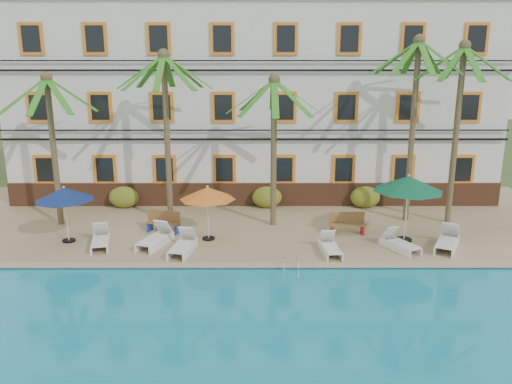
{
  "coord_description": "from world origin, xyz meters",
  "views": [
    {
      "loc": [
        0.06,
        -17.6,
        7.33
      ],
      "look_at": [
        0.09,
        3.0,
        2.0
      ],
      "focal_mm": 35.0,
      "sensor_mm": 36.0,
      "label": 1
    }
  ],
  "objects_px": {
    "umbrella_blue": "(64,194)",
    "pool_ladder": "(290,267)",
    "umbrella_red": "(208,194)",
    "palm_c": "(274,129)",
    "palm_a": "(51,127)",
    "palm_e": "(458,109)",
    "lounger_f": "(447,241)",
    "palm_d": "(414,105)",
    "lounger_b": "(155,238)",
    "lounger_a": "(100,240)",
    "lounger_e": "(399,243)",
    "lounger_d": "(330,247)",
    "lounger_c": "(183,245)",
    "palm_b": "(166,114)",
    "bench_left": "(164,221)",
    "umbrella_green": "(408,184)",
    "bench_right": "(347,223)"
  },
  "relations": [
    {
      "from": "umbrella_green",
      "to": "lounger_d",
      "type": "xyz_separation_m",
      "value": [
        -3.25,
        -1.41,
        -2.13
      ]
    },
    {
      "from": "palm_e",
      "to": "palm_d",
      "type": "bearing_deg",
      "value": 168.18
    },
    {
      "from": "palm_c",
      "to": "lounger_c",
      "type": "distance_m",
      "value": 6.4
    },
    {
      "from": "bench_left",
      "to": "bench_right",
      "type": "distance_m",
      "value": 7.87
    },
    {
      "from": "umbrella_red",
      "to": "bench_right",
      "type": "distance_m",
      "value": 6.09
    },
    {
      "from": "lounger_a",
      "to": "lounger_d",
      "type": "relative_size",
      "value": 1.11
    },
    {
      "from": "umbrella_blue",
      "to": "lounger_e",
      "type": "relative_size",
      "value": 1.27
    },
    {
      "from": "umbrella_red",
      "to": "pool_ladder",
      "type": "relative_size",
      "value": 3.09
    },
    {
      "from": "palm_e",
      "to": "lounger_d",
      "type": "height_order",
      "value": "palm_e"
    },
    {
      "from": "palm_c",
      "to": "palm_a",
      "type": "bearing_deg",
      "value": 179.18
    },
    {
      "from": "umbrella_green",
      "to": "palm_d",
      "type": "bearing_deg",
      "value": 72.56
    },
    {
      "from": "lounger_d",
      "to": "lounger_e",
      "type": "bearing_deg",
      "value": 8.23
    },
    {
      "from": "umbrella_red",
      "to": "lounger_d",
      "type": "relative_size",
      "value": 1.31
    },
    {
      "from": "palm_e",
      "to": "palm_a",
      "type": "bearing_deg",
      "value": -179.42
    },
    {
      "from": "lounger_c",
      "to": "palm_e",
      "type": "bearing_deg",
      "value": 17.79
    },
    {
      "from": "bench_left",
      "to": "bench_right",
      "type": "height_order",
      "value": "same"
    },
    {
      "from": "pool_ladder",
      "to": "palm_a",
      "type": "bearing_deg",
      "value": 153.6
    },
    {
      "from": "palm_c",
      "to": "lounger_f",
      "type": "bearing_deg",
      "value": -24.14
    },
    {
      "from": "umbrella_red",
      "to": "lounger_e",
      "type": "xyz_separation_m",
      "value": [
        7.58,
        -1.19,
        -1.69
      ]
    },
    {
      "from": "umbrella_green",
      "to": "bench_right",
      "type": "bearing_deg",
      "value": 157.81
    },
    {
      "from": "bench_right",
      "to": "pool_ladder",
      "type": "relative_size",
      "value": 2.03
    },
    {
      "from": "umbrella_blue",
      "to": "umbrella_red",
      "type": "distance_m",
      "value": 5.71
    },
    {
      "from": "palm_e",
      "to": "pool_ladder",
      "type": "xyz_separation_m",
      "value": [
        -7.55,
        -5.19,
        -5.15
      ]
    },
    {
      "from": "umbrella_blue",
      "to": "pool_ladder",
      "type": "distance_m",
      "value": 9.51
    },
    {
      "from": "palm_d",
      "to": "pool_ladder",
      "type": "distance_m",
      "value": 9.59
    },
    {
      "from": "palm_c",
      "to": "umbrella_blue",
      "type": "xyz_separation_m",
      "value": [
        -8.45,
        -2.19,
        -2.34
      ]
    },
    {
      "from": "umbrella_blue",
      "to": "bench_left",
      "type": "xyz_separation_m",
      "value": [
        3.7,
        1.2,
        -1.53
      ]
    },
    {
      "from": "lounger_a",
      "to": "palm_a",
      "type": "bearing_deg",
      "value": 132.69
    },
    {
      "from": "palm_e",
      "to": "lounger_f",
      "type": "bearing_deg",
      "value": -110.71
    },
    {
      "from": "lounger_a",
      "to": "bench_left",
      "type": "distance_m",
      "value": 2.85
    },
    {
      "from": "palm_d",
      "to": "umbrella_red",
      "type": "bearing_deg",
      "value": -163.63
    },
    {
      "from": "umbrella_red",
      "to": "palm_d",
      "type": "bearing_deg",
      "value": 16.37
    },
    {
      "from": "lounger_a",
      "to": "lounger_f",
      "type": "relative_size",
      "value": 0.93
    },
    {
      "from": "palm_b",
      "to": "bench_right",
      "type": "bearing_deg",
      "value": -11.31
    },
    {
      "from": "lounger_e",
      "to": "palm_e",
      "type": "bearing_deg",
      "value": 47.31
    },
    {
      "from": "palm_d",
      "to": "pool_ladder",
      "type": "bearing_deg",
      "value": -135.9
    },
    {
      "from": "lounger_c",
      "to": "bench_right",
      "type": "relative_size",
      "value": 1.31
    },
    {
      "from": "lounger_a",
      "to": "lounger_e",
      "type": "xyz_separation_m",
      "value": [
        11.8,
        -0.37,
        -0.01
      ]
    },
    {
      "from": "palm_b",
      "to": "lounger_b",
      "type": "relative_size",
      "value": 3.73
    },
    {
      "from": "palm_a",
      "to": "bench_left",
      "type": "height_order",
      "value": "palm_a"
    },
    {
      "from": "palm_a",
      "to": "lounger_a",
      "type": "height_order",
      "value": "palm_a"
    },
    {
      "from": "umbrella_blue",
      "to": "lounger_b",
      "type": "relative_size",
      "value": 1.14
    },
    {
      "from": "lounger_d",
      "to": "lounger_f",
      "type": "height_order",
      "value": "lounger_f"
    },
    {
      "from": "pool_ladder",
      "to": "umbrella_blue",
      "type": "bearing_deg",
      "value": 163.24
    },
    {
      "from": "palm_b",
      "to": "lounger_d",
      "type": "distance_m",
      "value": 9.07
    },
    {
      "from": "palm_d",
      "to": "umbrella_blue",
      "type": "relative_size",
      "value": 3.54
    },
    {
      "from": "umbrella_red",
      "to": "lounger_f",
      "type": "xyz_separation_m",
      "value": [
        9.49,
        -1.09,
        -1.65
      ]
    },
    {
      "from": "palm_e",
      "to": "lounger_f",
      "type": "distance_m",
      "value": 6.02
    },
    {
      "from": "lounger_b",
      "to": "lounger_d",
      "type": "bearing_deg",
      "value": -7.36
    },
    {
      "from": "palm_c",
      "to": "palm_d",
      "type": "bearing_deg",
      "value": 6.38
    }
  ]
}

